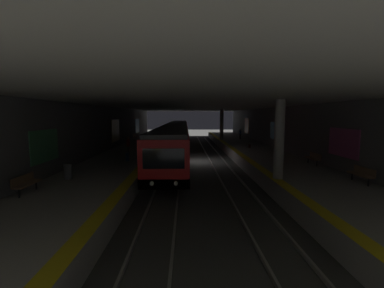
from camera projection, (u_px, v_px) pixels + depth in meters
name	position (u px, v px, depth m)	size (l,w,h in m)	color
ground_plane	(196.00, 162.00, 26.92)	(120.00, 120.00, 0.00)	#42423F
track_left	(217.00, 161.00, 26.96)	(60.00, 1.53, 0.16)	gray
track_right	(174.00, 161.00, 26.86)	(60.00, 1.53, 0.16)	gray
platform_left	(259.00, 156.00, 27.02)	(60.00, 5.30, 1.06)	#A8A59E
platform_right	(131.00, 157.00, 26.70)	(60.00, 5.30, 1.06)	#A8A59E
wall_left	(288.00, 134.00, 26.88)	(60.00, 0.56, 5.60)	slate
wall_right	(102.00, 134.00, 26.42)	(60.00, 0.56, 5.60)	slate
ceiling_slab	(196.00, 104.00, 26.29)	(60.00, 19.40, 0.40)	beige
pillar_near	(279.00, 140.00, 15.10)	(0.56, 0.56, 4.55)	gray
pillar_far	(222.00, 125.00, 39.07)	(0.56, 0.56, 4.55)	gray
metro_train	(176.00, 136.00, 33.47)	(39.07, 2.83, 3.49)	red
bench_left_near	(362.00, 173.00, 14.27)	(1.70, 0.47, 0.86)	#262628
bench_left_mid	(314.00, 158.00, 19.62)	(1.70, 0.47, 0.86)	#262628
bench_right_near	(26.00, 182.00, 12.35)	(1.70, 0.47, 0.86)	#262628
bench_right_mid	(135.00, 136.00, 39.18)	(1.70, 0.47, 0.86)	#262628
person_waiting_near	(240.00, 134.00, 40.65)	(0.60, 0.22, 1.55)	#262626
person_walking_mid	(128.00, 145.00, 23.87)	(0.60, 0.24, 1.74)	#3F3F3F
suitcase_rolling	(127.00, 157.00, 21.16)	(0.36, 0.23, 0.96)	navy
backpack_on_floor	(250.00, 146.00, 29.61)	(0.30, 0.20, 0.40)	maroon
trash_bin	(68.00, 172.00, 15.14)	(0.44, 0.44, 0.85)	#595B5E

